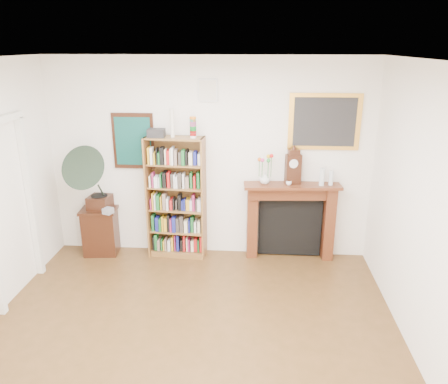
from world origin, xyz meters
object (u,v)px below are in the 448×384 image
cd_stack (108,211)px  bottle_right (331,178)px  bookshelf (176,191)px  gramophone (93,174)px  flower_vase (265,178)px  mantel_clock (293,168)px  bottle_left (322,177)px  fireplace (290,214)px  teacup (289,183)px  side_cabinet (101,231)px

cd_stack → bottle_right: (3.05, 0.21, 0.48)m
bookshelf → gramophone: size_ratio=2.05×
bookshelf → flower_vase: 1.25m
mantel_clock → bottle_left: size_ratio=1.99×
fireplace → bottle_right: size_ratio=6.69×
flower_vase → bottle_right: bearing=0.4°
gramophone → teacup: gramophone is taller
side_cabinet → flower_vase: 2.51m
mantel_clock → flower_vase: bearing=170.6°
flower_vase → teacup: size_ratio=1.96×
gramophone → flower_vase: size_ratio=6.33×
cd_stack → bottle_left: bearing=3.7°
side_cabinet → gramophone: bearing=-88.8°
side_cabinet → bottle_right: size_ratio=3.46×
flower_vase → gramophone: bearing=-175.8°
teacup → mantel_clock: bearing=50.1°
side_cabinet → gramophone: 0.91m
gramophone → cd_stack: gramophone is taller
bookshelf → flower_vase: size_ratio=12.96×
bottle_left → cd_stack: bearing=-176.3°
gramophone → mantel_clock: size_ratio=2.06×
flower_vase → teacup: (0.32, -0.04, -0.05)m
bookshelf → bottle_left: 2.01m
cd_stack → mantel_clock: 2.62m
side_cabinet → bottle_left: 3.25m
side_cabinet → fireplace: size_ratio=0.52×
flower_vase → mantel_clock: bearing=3.6°
flower_vase → bottle_left: size_ratio=0.65×
side_cabinet → bottle_left: (3.12, 0.03, 0.89)m
bottle_left → gramophone: bearing=-177.2°
fireplace → gramophone: size_ratio=1.36×
mantel_clock → cd_stack: bearing=172.3°
mantel_clock → bottle_left: 0.41m
fireplace → bottle_left: bottle_left is taller
bottle_right → bottle_left: bearing=-168.9°
side_cabinet → mantel_clock: 2.91m
mantel_clock → flower_vase: (-0.38, -0.02, -0.15)m
cd_stack → teacup: (2.48, 0.17, 0.41)m
fireplace → teacup: bearing=-123.5°
gramophone → teacup: (2.67, 0.13, -0.10)m
bookshelf → side_cabinet: 1.29m
fireplace → teacup: (-0.05, -0.09, 0.49)m
mantel_clock → teacup: (-0.05, -0.06, -0.20)m
cd_stack → flower_vase: flower_vase is taller
cd_stack → flower_vase: size_ratio=0.77×
cd_stack → flower_vase: (2.16, 0.21, 0.46)m
side_cabinet → mantel_clock: mantel_clock is taller
gramophone → mantel_clock: bearing=9.6°
bottle_left → fireplace: bearing=169.4°
gramophone → teacup: size_ratio=12.42×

